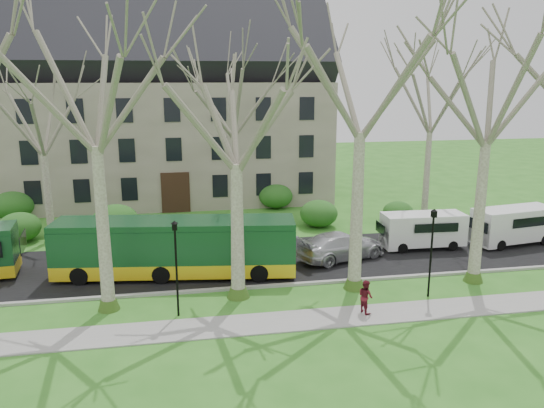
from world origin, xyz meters
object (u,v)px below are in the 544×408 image
(sedan, at_px, (341,246))
(pedestrian_b, at_px, (366,296))
(van_a, at_px, (423,231))
(bus_follow, at_px, (176,247))
(van_b, at_px, (514,226))

(sedan, height_order, pedestrian_b, sedan)
(pedestrian_b, bearing_deg, van_a, -56.07)
(van_a, bearing_deg, bus_follow, -170.15)
(sedan, bearing_deg, van_b, -105.34)
(van_a, xyz_separation_m, van_b, (6.05, -0.24, 0.07))
(bus_follow, xyz_separation_m, van_a, (15.06, 2.01, -0.48))
(van_b, height_order, pedestrian_b, van_b)
(van_b, bearing_deg, sedan, 175.42)
(sedan, bearing_deg, pedestrian_b, 151.79)
(sedan, xyz_separation_m, van_a, (5.60, 1.06, 0.30))
(bus_follow, bearing_deg, sedan, 13.45)
(bus_follow, relative_size, van_b, 2.36)
(pedestrian_b, bearing_deg, van_b, -74.82)
(bus_follow, distance_m, van_b, 21.19)
(pedestrian_b, bearing_deg, sedan, -25.80)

